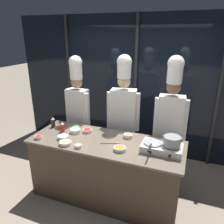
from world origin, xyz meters
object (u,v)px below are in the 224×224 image
at_px(prep_bowl_scallions, 76,127).
at_px(chef_head, 78,103).
at_px(serving_spoon_slotted, 114,143).
at_px(squeeze_bottle_chili, 62,127).
at_px(prep_bowl_shrimp, 78,146).
at_px(chef_line, 171,112).
at_px(prep_bowl_carrots, 120,148).
at_px(prep_bowl_ginger, 65,143).
at_px(portable_stove, 162,148).
at_px(prep_bowl_mushrooms, 128,136).
at_px(prep_bowl_bell_pepper, 87,130).
at_px(frying_pan, 153,141).
at_px(prep_bowl_rice, 63,137).
at_px(squeeze_bottle_soy, 53,122).
at_px(stock_pot, 172,141).
at_px(prep_bowl_chili_flakes, 38,137).
at_px(chef_sous, 123,107).
at_px(prep_bowl_garlic, 75,131).

distance_m(prep_bowl_scallions, chef_head, 0.50).
distance_m(serving_spoon_slotted, chef_head, 1.13).
distance_m(squeeze_bottle_chili, prep_bowl_shrimp, 0.59).
bearing_deg(chef_line, serving_spoon_slotted, 38.01).
xyz_separation_m(squeeze_bottle_chili, prep_bowl_carrots, (1.01, -0.22, -0.05)).
distance_m(prep_bowl_ginger, prep_bowl_shrimp, 0.21).
distance_m(portable_stove, serving_spoon_slotted, 0.64).
height_order(prep_bowl_ginger, prep_bowl_mushrooms, prep_bowl_mushrooms).
xyz_separation_m(portable_stove, prep_bowl_bell_pepper, (-1.15, 0.17, -0.02)).
xyz_separation_m(chef_head, chef_line, (1.57, -0.01, 0.05)).
relative_size(prep_bowl_bell_pepper, prep_bowl_mushrooms, 1.07).
bearing_deg(chef_line, prep_bowl_bell_pepper, 15.27).
distance_m(frying_pan, prep_bowl_rice, 1.26).
relative_size(squeeze_bottle_soy, prep_bowl_shrimp, 1.76).
xyz_separation_m(stock_pot, prep_bowl_chili_flakes, (-1.82, -0.28, -0.15)).
bearing_deg(chef_sous, frying_pan, 122.71).
bearing_deg(prep_bowl_chili_flakes, prep_bowl_bell_pepper, 39.20).
distance_m(prep_bowl_rice, prep_bowl_mushrooms, 0.93).
xyz_separation_m(prep_bowl_garlic, prep_bowl_rice, (-0.06, -0.25, -0.00)).
height_order(prep_bowl_carrots, chef_head, chef_head).
distance_m(serving_spoon_slotted, chef_line, 0.96).
relative_size(portable_stove, frying_pan, 1.19).
bearing_deg(prep_bowl_carrots, prep_bowl_chili_flakes, -174.72).
distance_m(prep_bowl_garlic, chef_head, 0.62).
height_order(squeeze_bottle_chili, prep_bowl_bell_pepper, squeeze_bottle_chili).
xyz_separation_m(prep_bowl_chili_flakes, prep_bowl_mushrooms, (1.18, 0.50, 0.00)).
bearing_deg(serving_spoon_slotted, portable_stove, 1.56).
xyz_separation_m(prep_bowl_bell_pepper, chef_line, (1.17, 0.43, 0.30)).
distance_m(portable_stove, chef_head, 1.68).
height_order(frying_pan, prep_bowl_rice, frying_pan).
bearing_deg(squeeze_bottle_soy, squeeze_bottle_chili, -21.59).
bearing_deg(prep_bowl_scallions, prep_bowl_garlic, -63.22).
bearing_deg(prep_bowl_chili_flakes, serving_spoon_slotted, 14.08).
bearing_deg(chef_head, chef_line, -172.87).
distance_m(prep_bowl_garlic, serving_spoon_slotted, 0.68).
height_order(prep_bowl_chili_flakes, chef_line, chef_line).
bearing_deg(prep_bowl_scallions, squeeze_bottle_chili, -128.85).
height_order(frying_pan, prep_bowl_ginger, frying_pan).
xyz_separation_m(prep_bowl_rice, prep_bowl_chili_flakes, (-0.33, -0.12, -0.00)).
bearing_deg(squeeze_bottle_soy, frying_pan, -5.18).
bearing_deg(prep_bowl_carrots, frying_pan, 23.39).
distance_m(prep_bowl_mushrooms, prep_bowl_shrimp, 0.74).
height_order(prep_bowl_bell_pepper, chef_head, chef_head).
distance_m(prep_bowl_ginger, chef_sous, 1.10).
height_order(frying_pan, chef_head, chef_head).
relative_size(frying_pan, squeeze_bottle_soy, 2.55).
distance_m(prep_bowl_ginger, chef_line, 1.57).
height_order(prep_bowl_carrots, prep_bowl_scallions, prep_bowl_carrots).
xyz_separation_m(prep_bowl_ginger, chef_sous, (0.51, 0.94, 0.27)).
height_order(prep_bowl_mushrooms, prep_bowl_carrots, prep_bowl_mushrooms).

